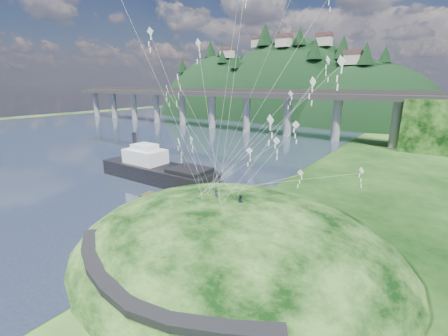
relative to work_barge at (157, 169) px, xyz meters
The scene contains 10 objects.
ground 20.53m from the work_barge, 39.53° to the right, with size 320.00×320.00×0.00m, color black.
water 58.78m from the work_barge, 163.19° to the left, with size 240.00×240.00×0.00m, color #2F3C57.
grass_hill 26.42m from the work_barge, 24.85° to the right, with size 36.00×32.00×13.00m.
footpath 32.51m from the work_barge, 44.41° to the right, with size 22.29×5.84×0.83m.
bridge 58.56m from the work_barge, 100.62° to the left, with size 160.00×11.00×15.00m.
far_ridge 113.05m from the work_barge, 104.30° to the left, with size 153.00×70.00×94.50m.
work_barge is the anchor object (origin of this frame).
wooden_dock 13.20m from the work_barge, 26.79° to the right, with size 14.08×4.13×0.99m.
kite_flyers 25.98m from the work_barge, 24.29° to the right, with size 3.84×0.95×1.64m.
kite_swarm 30.80m from the work_barge, 21.81° to the right, with size 21.13×17.87×20.42m.
Camera 1 is at (23.69, -21.46, 16.47)m, focal length 24.00 mm.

